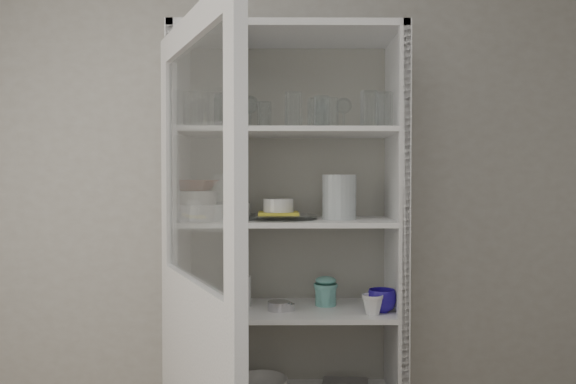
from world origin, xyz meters
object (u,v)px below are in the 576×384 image
at_px(cream_bowl, 195,198).
at_px(glass_platter, 278,217).
at_px(cupboard_door, 196,347).
at_px(yellow_trivet, 278,213).
at_px(terracotta_bowl, 195,185).
at_px(white_canister, 238,291).
at_px(goblet_0, 200,113).
at_px(goblet_3, 344,113).
at_px(pantry_cabinet, 288,287).
at_px(goblet_2, 321,115).
at_px(white_ramekin, 278,205).
at_px(grey_bowl_stack, 339,197).
at_px(goblet_1, 250,112).
at_px(measuring_cups, 279,306).
at_px(plate_stack_back, 228,210).
at_px(teal_jar, 326,293).
at_px(mug_teal, 326,295).
at_px(plate_stack_front, 195,212).
at_px(mug_white, 373,305).
at_px(mug_blue, 382,301).

height_order(cream_bowl, glass_platter, cream_bowl).
bearing_deg(cupboard_door, yellow_trivet, 132.50).
distance_m(cupboard_door, terracotta_bowl, 0.79).
relative_size(cupboard_door, terracotta_bowl, 9.95).
distance_m(cupboard_door, white_canister, 0.67).
bearing_deg(goblet_0, goblet_3, -1.79).
bearing_deg(pantry_cabinet, glass_platter, -124.11).
relative_size(goblet_0, goblet_2, 1.13).
distance_m(yellow_trivet, white_ramekin, 0.04).
distance_m(grey_bowl_stack, white_canister, 0.63).
distance_m(goblet_1, goblet_3, 0.44).
xyz_separation_m(glass_platter, measuring_cups, (0.00, -0.06, -0.39)).
relative_size(plate_stack_back, cream_bowl, 1.09).
bearing_deg(measuring_cups, grey_bowl_stack, 8.42).
bearing_deg(goblet_2, grey_bowl_stack, -50.76).
xyz_separation_m(grey_bowl_stack, teal_jar, (-0.06, 0.06, -0.44)).
relative_size(goblet_1, mug_teal, 1.67).
xyz_separation_m(goblet_1, grey_bowl_stack, (0.41, -0.13, -0.39)).
distance_m(terracotta_bowl, glass_platter, 0.40).
height_order(yellow_trivet, mug_teal, yellow_trivet).
bearing_deg(terracotta_bowl, goblet_2, 13.41).
relative_size(goblet_0, plate_stack_front, 0.67).
bearing_deg(glass_platter, yellow_trivet, 0.00).
bearing_deg(plate_stack_back, mug_white, -19.96).
distance_m(goblet_2, white_ramekin, 0.46).
height_order(plate_stack_back, mug_white, plate_stack_back).
height_order(plate_stack_back, terracotta_bowl, terracotta_bowl).
bearing_deg(goblet_1, measuring_cups, -50.84).
bearing_deg(goblet_1, mug_white, -24.52).
xyz_separation_m(grey_bowl_stack, white_canister, (-0.46, 0.04, -0.43)).
xyz_separation_m(goblet_0, teal_jar, (0.58, -0.05, -0.83)).
bearing_deg(grey_bowl_stack, mug_blue, -21.20).
relative_size(goblet_2, yellow_trivet, 0.84).
distance_m(grey_bowl_stack, measuring_cups, 0.55).
distance_m(cupboard_door, teal_jar, 0.83).
height_order(yellow_trivet, white_canister, yellow_trivet).
xyz_separation_m(goblet_2, teal_jar, (0.02, -0.04, -0.82)).
bearing_deg(cream_bowl, goblet_3, 10.95).
relative_size(goblet_2, measuring_cups, 1.53).
height_order(yellow_trivet, mug_blue, yellow_trivet).
xyz_separation_m(glass_platter, grey_bowl_stack, (0.27, -0.02, 0.09)).
relative_size(pantry_cabinet, goblet_3, 12.39).
relative_size(goblet_1, yellow_trivet, 1.03).
xyz_separation_m(goblet_3, plate_stack_front, (-0.67, -0.13, -0.45)).
xyz_separation_m(plate_stack_front, grey_bowl_stack, (0.64, 0.04, 0.07)).
relative_size(goblet_0, mug_blue, 1.36).
relative_size(glass_platter, white_canister, 2.53).
xyz_separation_m(plate_stack_back, mug_blue, (0.69, -0.18, -0.39)).
distance_m(cream_bowl, mug_white, 0.90).
bearing_deg(glass_platter, terracotta_bowl, -170.46).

